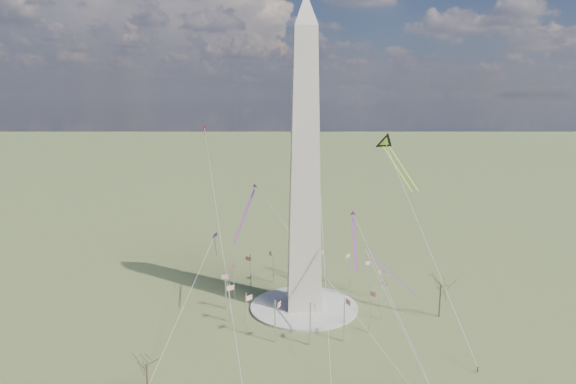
{
  "coord_description": "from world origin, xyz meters",
  "views": [
    {
      "loc": [
        -11.0,
        -161.36,
        70.24
      ],
      "look_at": [
        -5.38,
        0.0,
        39.66
      ],
      "focal_mm": 32.0,
      "sensor_mm": 36.0,
      "label": 1
    }
  ],
  "objects_px": {
    "kite_delta_black": "(387,145)",
    "tree_near": "(441,283)",
    "washington_monument": "(305,166)",
    "person_east": "(478,369)"
  },
  "relations": [
    {
      "from": "kite_delta_black",
      "to": "tree_near",
      "type": "bearing_deg",
      "value": 104.68
    },
    {
      "from": "washington_monument",
      "to": "kite_delta_black",
      "type": "relative_size",
      "value": 4.68
    },
    {
      "from": "washington_monument",
      "to": "person_east",
      "type": "height_order",
      "value": "washington_monument"
    },
    {
      "from": "person_east",
      "to": "kite_delta_black",
      "type": "xyz_separation_m",
      "value": [
        -13.04,
        55.02,
        52.6
      ]
    },
    {
      "from": "person_east",
      "to": "washington_monument",
      "type": "bearing_deg",
      "value": -73.54
    },
    {
      "from": "kite_delta_black",
      "to": "washington_monument",
      "type": "bearing_deg",
      "value": 4.95
    },
    {
      "from": "washington_monument",
      "to": "tree_near",
      "type": "relative_size",
      "value": 6.21
    },
    {
      "from": "tree_near",
      "to": "person_east",
      "type": "xyz_separation_m",
      "value": [
        -1.1,
        -33.85,
        -10.67
      ]
    },
    {
      "from": "tree_near",
      "to": "person_east",
      "type": "relative_size",
      "value": 9.75
    },
    {
      "from": "washington_monument",
      "to": "tree_near",
      "type": "height_order",
      "value": "washington_monument"
    }
  ]
}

